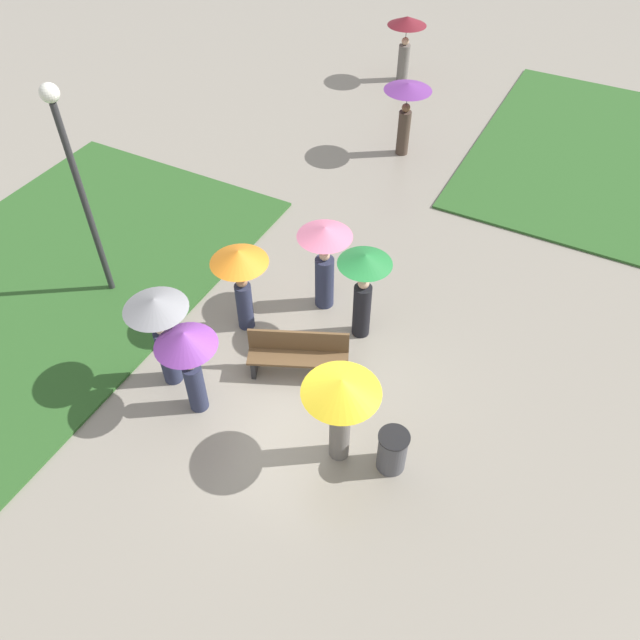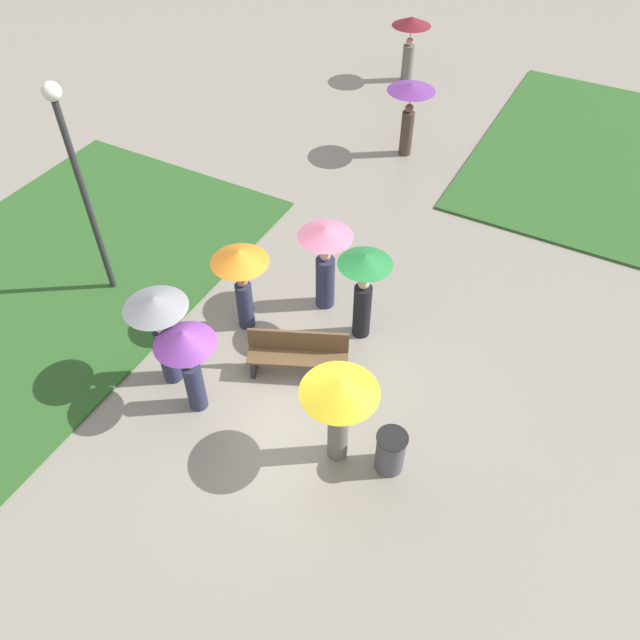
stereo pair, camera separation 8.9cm
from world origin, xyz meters
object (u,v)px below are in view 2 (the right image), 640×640
crowd_person_pink (325,253)px  lone_walker_mid_plaza (411,33)px  trash_bin (390,452)px  crowd_person_yellow (339,398)px  lone_walker_far_path (410,102)px  crowd_person_orange (241,270)px  crowd_person_green (364,282)px  park_bench (298,353)px  crowd_person_purple (187,352)px  crowd_person_grey (160,322)px  lamp_post (76,169)px

crowd_person_pink → lone_walker_mid_plaza: bearing=-136.1°
trash_bin → crowd_person_yellow: 1.35m
lone_walker_far_path → crowd_person_pink: bearing=45.2°
crowd_person_yellow → lone_walker_far_path: (-2.63, 9.03, -0.03)m
crowd_person_yellow → crowd_person_orange: bearing=74.2°
crowd_person_green → park_bench: bearing=-145.1°
park_bench → crowd_person_orange: bearing=135.8°
crowd_person_purple → lone_walker_mid_plaza: (-1.77, 13.39, 0.05)m
lone_walker_far_path → trash_bin: bearing=58.8°
crowd_person_yellow → crowd_person_purple: size_ratio=1.01×
lone_walker_far_path → lone_walker_mid_plaza: bearing=-120.3°
trash_bin → crowd_person_grey: crowd_person_grey is taller
lamp_post → crowd_person_grey: (2.55, -1.31, -1.40)m
lamp_post → crowd_person_yellow: size_ratio=2.35×
crowd_person_grey → crowd_person_purple: (0.76, -0.29, -0.03)m
crowd_person_green → crowd_person_grey: size_ratio=0.98×
crowd_person_yellow → crowd_person_grey: size_ratio=0.95×
trash_bin → lone_walker_far_path: lone_walker_far_path is taller
crowd_person_orange → lone_walker_mid_plaza: lone_walker_mid_plaza is taller
park_bench → crowd_person_orange: crowd_person_orange is taller
crowd_person_orange → crowd_person_purple: bearing=-12.3°
crowd_person_orange → lone_walker_far_path: size_ratio=0.97×
crowd_person_pink → crowd_person_purple: bearing=17.4°
lone_walker_mid_plaza → crowd_person_pink: bearing=34.0°
crowd_person_green → crowd_person_grey: (-2.48, -2.58, 0.10)m
crowd_person_orange → lone_walker_mid_plaza: (-1.45, 11.38, 0.02)m
crowd_person_purple → lone_walker_far_path: size_ratio=0.96×
crowd_person_green → crowd_person_grey: 3.57m
park_bench → lone_walker_far_path: size_ratio=0.94×
crowd_person_pink → crowd_person_yellow: (1.81, -2.98, 0.17)m
lamp_post → trash_bin: 7.19m
crowd_person_grey → trash_bin: bearing=141.0°
lamp_post → crowd_person_pink: bearing=22.3°
lamp_post → crowd_person_purple: 3.95m
crowd_person_purple → lone_walker_mid_plaza: bearing=-24.2°
crowd_person_green → lone_walker_mid_plaza: (-3.48, 10.53, 0.11)m
lamp_post → lone_walker_mid_plaza: size_ratio=2.30×
crowd_person_green → crowd_person_yellow: crowd_person_green is taller
lamp_post → crowd_person_purple: bearing=-25.8°
crowd_person_yellow → crowd_person_purple: 2.56m
lamp_post → crowd_person_orange: lamp_post is taller
crowd_person_orange → crowd_person_purple: crowd_person_orange is taller
lamp_post → lone_walker_far_path: (3.22, 7.70, -1.39)m
park_bench → crowd_person_yellow: 2.10m
crowd_person_pink → lone_walker_far_path: 6.10m
crowd_person_yellow → lone_walker_far_path: bearing=31.8°
lamp_post → crowd_person_pink: (4.04, 1.66, -1.52)m
crowd_person_purple → lone_walker_mid_plaza: lone_walker_mid_plaza is taller
trash_bin → crowd_person_green: crowd_person_green is taller
trash_bin → crowd_person_purple: 3.53m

